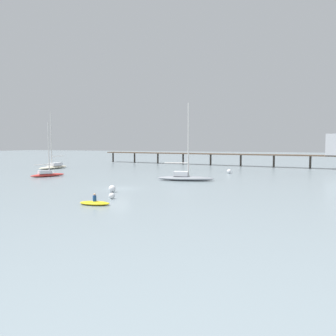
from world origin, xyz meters
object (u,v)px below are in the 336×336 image
(sailboat_red, at_px, (47,173))
(mooring_buoy_near, at_px, (229,171))
(sailboat_gray, at_px, (185,176))
(mooring_buoy_mid, at_px, (112,196))
(pier, at_px, (270,150))
(mooring_buoy_inner, at_px, (112,189))
(dinghy_yellow, at_px, (95,203))
(sailboat_cream, at_px, (54,166))

(sailboat_red, height_order, mooring_buoy_near, sailboat_red)
(sailboat_gray, relative_size, mooring_buoy_mid, 18.86)
(pier, distance_m, mooring_buoy_mid, 58.00)
(mooring_buoy_near, bearing_deg, mooring_buoy_inner, -105.95)
(mooring_buoy_inner, xyz_separation_m, mooring_buoy_near, (8.77, 30.70, 0.00))
(dinghy_yellow, xyz_separation_m, mooring_buoy_inner, (-2.69, 8.00, 0.23))
(pier, bearing_deg, sailboat_gray, -106.47)
(sailboat_cream, distance_m, sailboat_gray, 38.93)
(sailboat_gray, bearing_deg, dinghy_yellow, -94.16)
(pier, relative_size, mooring_buoy_mid, 105.89)
(sailboat_cream, xyz_separation_m, mooring_buoy_near, (41.05, 2.16, -0.28))
(dinghy_yellow, bearing_deg, mooring_buoy_inner, 108.58)
(sailboat_red, height_order, mooring_buoy_inner, sailboat_red)
(pier, distance_m, dinghy_yellow, 61.57)
(sailboat_red, relative_size, mooring_buoy_mid, 14.70)
(sailboat_cream, bearing_deg, mooring_buoy_near, 3.02)
(sailboat_cream, bearing_deg, dinghy_yellow, -46.25)
(pier, height_order, sailboat_gray, sailboat_gray)
(sailboat_red, xyz_separation_m, sailboat_gray, (25.03, 2.83, 0.02))
(sailboat_red, height_order, sailboat_gray, sailboat_gray)
(sailboat_red, xyz_separation_m, sailboat_cream, (-11.65, 15.87, 0.07))
(pier, height_order, mooring_buoy_near, pier)
(sailboat_red, distance_m, mooring_buoy_inner, 24.21)
(pier, distance_m, sailboat_red, 53.46)
(dinghy_yellow, height_order, mooring_buoy_near, dinghy_yellow)
(mooring_buoy_mid, bearing_deg, sailboat_red, 143.70)
(mooring_buoy_mid, bearing_deg, pier, 77.25)
(dinghy_yellow, relative_size, mooring_buoy_mid, 4.91)
(sailboat_red, relative_size, mooring_buoy_inner, 11.27)
(pier, bearing_deg, sailboat_red, -132.26)
(sailboat_cream, xyz_separation_m, sailboat_gray, (36.68, -13.05, -0.05))
(mooring_buoy_inner, distance_m, mooring_buoy_mid, 4.95)
(mooring_buoy_inner, bearing_deg, sailboat_gray, 74.15)
(mooring_buoy_near, bearing_deg, sailboat_cream, -176.98)
(sailboat_red, height_order, sailboat_cream, sailboat_cream)
(sailboat_cream, relative_size, mooring_buoy_inner, 15.47)
(sailboat_red, bearing_deg, mooring_buoy_mid, -36.30)
(sailboat_cream, distance_m, dinghy_yellow, 50.58)
(sailboat_gray, height_order, mooring_buoy_inner, sailboat_gray)
(sailboat_red, xyz_separation_m, mooring_buoy_mid, (23.09, -16.96, -0.32))
(pier, relative_size, sailboat_red, 7.20)
(pier, distance_m, sailboat_gray, 38.40)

